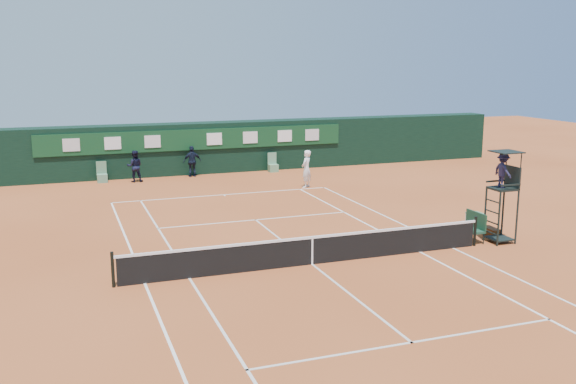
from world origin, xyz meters
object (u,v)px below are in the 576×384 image
at_px(tennis_net, 312,250).
at_px(player_bench, 473,225).
at_px(cooler, 475,221).
at_px(umpire_chair, 503,177).
at_px(player, 306,169).

relative_size(tennis_net, player_bench, 10.75).
bearing_deg(cooler, umpire_chair, -99.89).
height_order(tennis_net, player, player).
bearing_deg(umpire_chair, player_bench, 147.72).
relative_size(tennis_net, cooler, 20.00).
distance_m(tennis_net, umpire_chair, 7.81).
relative_size(umpire_chair, player, 1.71).
bearing_deg(tennis_net, umpire_chair, 0.70).
distance_m(cooler, player, 10.74).
relative_size(tennis_net, player, 6.45).
relative_size(cooler, player, 0.32).
bearing_deg(player_bench, tennis_net, -174.81).
distance_m(tennis_net, cooler, 8.17).
bearing_deg(umpire_chair, cooler, 80.11).
bearing_deg(player_bench, umpire_chair, -32.28).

